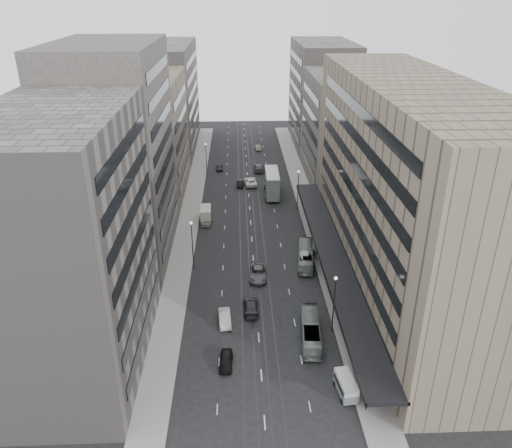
{
  "coord_description": "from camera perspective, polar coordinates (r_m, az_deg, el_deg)",
  "views": [
    {
      "loc": [
        -2.4,
        -57.96,
        40.99
      ],
      "look_at": [
        0.57,
        17.38,
        5.17
      ],
      "focal_mm": 35.0,
      "sensor_mm": 36.0,
      "label": 1
    }
  ],
  "objects": [
    {
      "name": "building_right_far",
      "position": [
        144.53,
        7.54,
        14.44
      ],
      "size": [
        15.0,
        32.0,
        28.0
      ],
      "primitive_type": "cube",
      "color": "slate",
      "rests_on": "ground"
    },
    {
      "name": "sidewalk_right",
      "position": [
        104.85,
        5.82,
        2.3
      ],
      "size": [
        4.0,
        125.0,
        0.15
      ],
      "primitive_type": "cube",
      "color": "gray",
      "rests_on": "ground"
    },
    {
      "name": "lamp_left_near",
      "position": [
        78.92,
        -7.32,
        -1.78
      ],
      "size": [
        0.44,
        0.44,
        8.32
      ],
      "color": "#262628",
      "rests_on": "ground"
    },
    {
      "name": "lamp_right_far",
      "position": [
        100.34,
        4.84,
        4.42
      ],
      "size": [
        0.44,
        0.44,
        8.32
      ],
      "color": "#262628",
      "rests_on": "ground"
    },
    {
      "name": "building_left_c",
      "position": [
        109.47,
        -12.4,
        9.74
      ],
      "size": [
        15.0,
        28.0,
        25.0
      ],
      "primitive_type": "cube",
      "color": "#796D5E",
      "rests_on": "ground"
    },
    {
      "name": "department_store",
      "position": [
        74.82,
        16.53,
        3.96
      ],
      "size": [
        19.2,
        60.0,
        30.0
      ],
      "color": "#7C6F5A",
      "rests_on": "ground"
    },
    {
      "name": "sedan_4",
      "position": [
        95.81,
        -5.7,
        0.48
      ],
      "size": [
        2.19,
        4.8,
        1.6
      ],
      "primitive_type": "imported",
      "rotation": [
        0.0,
        0.0,
        -0.06
      ],
      "color": "#A29586",
      "rests_on": "ground"
    },
    {
      "name": "sidewalk_left",
      "position": [
        104.3,
        -7.36,
        2.09
      ],
      "size": [
        4.0,
        125.0,
        0.15
      ],
      "primitive_type": "cube",
      "color": "gray",
      "rests_on": "ground"
    },
    {
      "name": "sedan_8",
      "position": [
        124.75,
        -4.19,
        6.49
      ],
      "size": [
        1.63,
        4.02,
        1.37
      ],
      "primitive_type": "imported",
      "rotation": [
        0.0,
        0.0,
        0.0
      ],
      "color": "#28282B",
      "rests_on": "ground"
    },
    {
      "name": "sedan_6",
      "position": [
        114.54,
        -0.63,
        4.87
      ],
      "size": [
        3.1,
        6.0,
        1.62
      ],
      "primitive_type": "imported",
      "rotation": [
        0.0,
        0.0,
        3.21
      ],
      "color": "white",
      "rests_on": "ground"
    },
    {
      "name": "ground",
      "position": [
        71.03,
        0.1,
        -9.83
      ],
      "size": [
        220.0,
        220.0,
        0.0
      ],
      "primitive_type": "plane",
      "color": "black",
      "rests_on": "ground"
    },
    {
      "name": "sedan_2",
      "position": [
        77.92,
        0.26,
        -5.65
      ],
      "size": [
        2.99,
        5.86,
        1.58
      ],
      "primitive_type": "imported",
      "rotation": [
        0.0,
        0.0,
        -0.06
      ],
      "color": "#58595B",
      "rests_on": "ground"
    },
    {
      "name": "sedan_0",
      "position": [
        61.84,
        -3.45,
        -15.32
      ],
      "size": [
        1.78,
        4.07,
        1.37
      ],
      "primitive_type": "imported",
      "rotation": [
        0.0,
        0.0,
        -0.04
      ],
      "color": "black",
      "rests_on": "ground"
    },
    {
      "name": "building_left_b",
      "position": [
        82.84,
        -15.62,
        7.63
      ],
      "size": [
        15.0,
        26.0,
        34.0
      ],
      "primitive_type": "cube",
      "color": "#433F3A",
      "rests_on": "ground"
    },
    {
      "name": "building_right_mid",
      "position": [
        116.2,
        9.86,
        10.59
      ],
      "size": [
        15.0,
        28.0,
        24.0
      ],
      "primitive_type": "cube",
      "color": "#433F3A",
      "rests_on": "ground"
    },
    {
      "name": "sedan_3",
      "position": [
        70.5,
        -0.61,
        -9.39
      ],
      "size": [
        2.21,
        5.25,
        1.51
      ],
      "primitive_type": "imported",
      "rotation": [
        0.0,
        0.0,
        3.16
      ],
      "color": "#252527",
      "rests_on": "ground"
    },
    {
      "name": "vw_microbus",
      "position": [
        58.78,
        10.23,
        -17.69
      ],
      "size": [
        2.22,
        4.19,
        2.17
      ],
      "rotation": [
        0.0,
        0.0,
        0.12
      ],
      "color": "slate",
      "rests_on": "ground"
    },
    {
      "name": "bus_far",
      "position": [
        81.93,
        5.69,
        -3.66
      ],
      "size": [
        3.54,
        9.97,
        2.72
      ],
      "primitive_type": "imported",
      "rotation": [
        0.0,
        0.0,
        3.01
      ],
      "color": "gray",
      "rests_on": "ground"
    },
    {
      "name": "bus_near",
      "position": [
        65.53,
        6.26,
        -12.0
      ],
      "size": [
        3.14,
        9.8,
        2.68
      ],
      "primitive_type": "imported",
      "rotation": [
        0.0,
        0.0,
        3.05
      ],
      "color": "gray",
      "rests_on": "ground"
    },
    {
      "name": "building_left_d",
      "position": [
        140.89,
        -10.31,
        13.97
      ],
      "size": [
        15.0,
        38.0,
        28.0
      ],
      "primitive_type": "cube",
      "color": "slate",
      "rests_on": "ground"
    },
    {
      "name": "lamp_left_far",
      "position": [
        118.71,
        -5.73,
        7.74
      ],
      "size": [
        0.44,
        0.44,
        8.32
      ],
      "color": "#262628",
      "rests_on": "ground"
    },
    {
      "name": "panel_van",
      "position": [
        96.63,
        -5.76,
        1.18
      ],
      "size": [
        2.33,
        4.51,
        2.8
      ],
      "rotation": [
        0.0,
        0.0,
        0.04
      ],
      "color": "#B6B2A4",
      "rests_on": "ground"
    },
    {
      "name": "sedan_9",
      "position": [
        140.75,
        0.17,
        8.77
      ],
      "size": [
        1.93,
        4.27,
        1.36
      ],
      "primitive_type": "imported",
      "rotation": [
        0.0,
        0.0,
        3.26
      ],
      "color": "#9F9984",
      "rests_on": "ground"
    },
    {
      "name": "sedan_7",
      "position": [
        123.77,
        0.31,
        6.48
      ],
      "size": [
        2.4,
        5.78,
        1.67
      ],
      "primitive_type": "imported",
      "rotation": [
        0.0,
        0.0,
        3.15
      ],
      "color": "#4D4D4F",
      "rests_on": "ground"
    },
    {
      "name": "lamp_right_near",
      "position": [
        65.05,
        8.94,
        -8.32
      ],
      "size": [
        0.44,
        0.44,
        8.32
      ],
      "color": "#262628",
      "rests_on": "ground"
    },
    {
      "name": "double_decker",
      "position": [
        107.78,
        1.84,
        4.7
      ],
      "size": [
        3.17,
        9.88,
        5.38
      ],
      "rotation": [
        0.0,
        0.0,
        -0.02
      ],
      "color": "slate",
      "rests_on": "ground"
    },
    {
      "name": "building_left_a",
      "position": [
        59.46,
        -20.75,
        -2.29
      ],
      "size": [
        15.0,
        28.0,
        30.0
      ],
      "primitive_type": "cube",
      "color": "slate",
      "rests_on": "ground"
    },
    {
      "name": "pedestrian",
      "position": [
        65.54,
        12.55,
        -12.96
      ],
      "size": [
        0.7,
        0.62,
        1.62
      ],
      "primitive_type": "imported",
      "rotation": [
        0.0,
        0.0,
        3.64
      ],
      "color": "black",
      "rests_on": "sidewalk_right"
    },
    {
      "name": "sedan_5",
      "position": [
        113.87,
        -1.82,
        4.66
      ],
      "size": [
        1.61,
        4.08,
        1.32
      ],
      "primitive_type": "imported",
      "rotation": [
        0.0,
        0.0,
        -0.05
      ],
      "color": "black",
      "rests_on": "ground"
    },
    {
      "name": "sedan_1",
      "position": [
        68.42,
        -3.59,
        -10.7
      ],
      "size": [
        1.9,
        4.51,
        1.45
      ],
      "primitive_type": "imported",
      "rotation": [
        0.0,
        0.0,
        0.09
      ],
      "color": "silver",
      "rests_on": "ground"
    }
  ]
}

